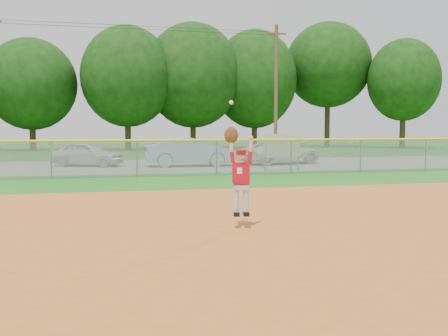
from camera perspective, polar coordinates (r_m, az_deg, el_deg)
The scene contains 11 objects.
ground at distance 10.85m, azimuth -7.23°, elevation -6.02°, with size 120.00×120.00×0.00m, color #1D6316.
clay_infield at distance 7.93m, azimuth -5.11°, elevation -9.77°, with size 24.00×16.00×0.04m, color #AE571F.
parking_strip at distance 26.71m, azimuth -10.54°, elevation 0.21°, with size 44.00×10.00×0.03m, color slate.
car_white_a at distance 27.08m, azimuth -15.39°, elevation 1.59°, with size 1.53×3.81×1.30m, color silver.
car_blue at distance 26.16m, azimuth -3.92°, elevation 1.87°, with size 1.60×4.59×1.51m, color #83AAC3.
car_white_b at distance 27.99m, azimuth 6.57°, elevation 1.78°, with size 2.10×4.56×1.27m, color silver.
sponsor_sign at distance 23.54m, azimuth 6.64°, elevation 2.44°, with size 1.94×0.36×1.74m.
outfield_fence at distance 20.67m, azimuth -9.93°, elevation 1.40°, with size 40.06×0.10×1.55m.
power_lines at distance 32.79m, azimuth -9.30°, elevation 9.16°, with size 19.40×0.24×9.00m.
tree_line at distance 48.88m, azimuth -10.54°, elevation 10.94°, with size 62.37×13.00×14.43m.
ballplayer at distance 9.68m, azimuth 1.79°, elevation -0.44°, with size 0.57×0.26×2.24m.
Camera 1 is at (-1.01, -10.62, 1.97)m, focal length 40.00 mm.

